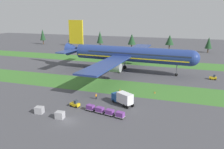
# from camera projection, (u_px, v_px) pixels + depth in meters

# --- Properties ---
(ground_plane) EXTENTS (400.00, 400.00, 0.00)m
(ground_plane) POSITION_uv_depth(u_px,v_px,m) (68.00, 121.00, 53.53)
(ground_plane) COLOR #47474C
(grass_strip_near) EXTENTS (320.00, 15.68, 0.01)m
(grass_strip_near) POSITION_uv_depth(u_px,v_px,m) (109.00, 86.00, 79.74)
(grass_strip_near) COLOR #3D752D
(grass_strip_near) RESTS_ON ground
(grass_strip_far) EXTENTS (320.00, 15.68, 0.01)m
(grass_strip_far) POSITION_uv_depth(u_px,v_px,m) (137.00, 62.00, 119.42)
(grass_strip_far) COLOR #3D752D
(grass_strip_far) RESTS_ON ground
(airliner) EXTENTS (58.61, 72.17, 21.54)m
(airliner) POSITION_uv_depth(u_px,v_px,m) (127.00, 54.00, 97.48)
(airliner) COLOR navy
(airliner) RESTS_ON ground
(baggage_tug) EXTENTS (2.81, 1.79, 1.97)m
(baggage_tug) POSITION_uv_depth(u_px,v_px,m) (75.00, 104.00, 61.66)
(baggage_tug) COLOR yellow
(baggage_tug) RESTS_ON ground
(cargo_dolly_lead) EXTENTS (2.45, 1.91, 1.55)m
(cargo_dolly_lead) POSITION_uv_depth(u_px,v_px,m) (90.00, 107.00, 59.20)
(cargo_dolly_lead) COLOR #A3A3A8
(cargo_dolly_lead) RESTS_ON ground
(cargo_dolly_second) EXTENTS (2.45, 1.91, 1.55)m
(cargo_dolly_second) POSITION_uv_depth(u_px,v_px,m) (100.00, 110.00, 57.79)
(cargo_dolly_second) COLOR #A3A3A8
(cargo_dolly_second) RESTS_ON ground
(cargo_dolly_third) EXTENTS (2.45, 1.91, 1.55)m
(cargo_dolly_third) POSITION_uv_depth(u_px,v_px,m) (110.00, 112.00, 56.39)
(cargo_dolly_third) COLOR #A3A3A8
(cargo_dolly_third) RESTS_ON ground
(cargo_dolly_fourth) EXTENTS (2.45, 1.91, 1.55)m
(cargo_dolly_fourth) POSITION_uv_depth(u_px,v_px,m) (120.00, 115.00, 54.98)
(cargo_dolly_fourth) COLOR #A3A3A8
(cargo_dolly_fourth) RESTS_ON ground
(catering_truck) EXTENTS (7.10, 5.68, 3.58)m
(catering_truck) POSITION_uv_depth(u_px,v_px,m) (123.00, 98.00, 62.88)
(catering_truck) COLOR #1E4C8E
(catering_truck) RESTS_ON ground
(pushback_tractor) EXTENTS (2.66, 1.43, 1.97)m
(pushback_tractor) POSITION_uv_depth(u_px,v_px,m) (213.00, 78.00, 87.07)
(pushback_tractor) COLOR yellow
(pushback_tractor) RESTS_ON ground
(ground_crew_marshaller) EXTENTS (0.36, 0.54, 1.74)m
(ground_crew_marshaller) POSITION_uv_depth(u_px,v_px,m) (96.00, 96.00, 67.16)
(ground_crew_marshaller) COLOR black
(ground_crew_marshaller) RESTS_ON ground
(uld_container_0) EXTENTS (2.20, 1.86, 1.73)m
(uld_container_0) POSITION_uv_depth(u_px,v_px,m) (39.00, 110.00, 57.66)
(uld_container_0) COLOR #A3A3A8
(uld_container_0) RESTS_ON ground
(uld_container_1) EXTENTS (2.11, 1.74, 1.71)m
(uld_container_1) POSITION_uv_depth(u_px,v_px,m) (60.00, 115.00, 54.84)
(uld_container_1) COLOR #A3A3A8
(uld_container_1) RESTS_ON ground
(taxiway_marker_0) EXTENTS (0.44, 0.44, 0.63)m
(taxiway_marker_0) POSITION_uv_depth(u_px,v_px,m) (155.00, 92.00, 72.39)
(taxiway_marker_0) COLOR orange
(taxiway_marker_0) RESTS_ON ground
(taxiway_marker_1) EXTENTS (0.44, 0.44, 0.65)m
(taxiway_marker_1) POSITION_uv_depth(u_px,v_px,m) (120.00, 90.00, 74.46)
(taxiway_marker_1) COLOR orange
(taxiway_marker_1) RESTS_ON ground
(distant_tree_line) EXTENTS (177.34, 9.39, 12.18)m
(distant_tree_line) POSITION_uv_depth(u_px,v_px,m) (145.00, 39.00, 159.48)
(distant_tree_line) COLOR #4C3823
(distant_tree_line) RESTS_ON ground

